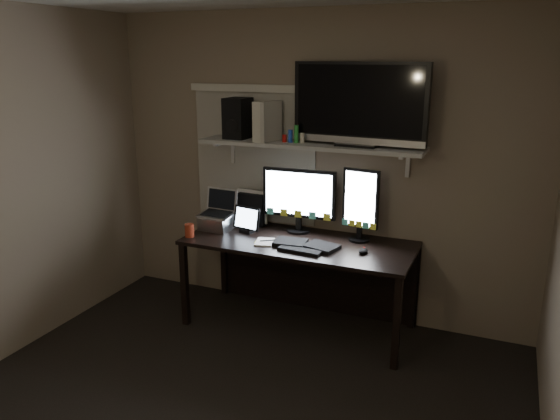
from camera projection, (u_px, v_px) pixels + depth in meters
The scene contains 18 objects.
back_wall at pixel (316, 168), 4.48m from camera, with size 3.60×3.60×0.00m, color #7D6959.
window_blinds at pixel (255, 157), 4.66m from camera, with size 1.10×0.02×1.10m, color #B6B2A3.
desk at pixel (304, 257), 4.45m from camera, with size 1.80×0.75×0.73m.
wall_shelf at pixel (309, 145), 4.27m from camera, with size 1.80×0.35×0.03m, color #A1A19D.
monitor_landscape at pixel (299, 200), 4.46m from camera, with size 0.62×0.07×0.54m, color black.
monitor_portrait at pixel (361, 205), 4.23m from camera, with size 0.29×0.05×0.59m, color black.
keyboard at pixel (306, 245), 4.17m from camera, with size 0.51×0.20×0.03m, color black.
mouse at pixel (363, 251), 4.03m from camera, with size 0.06×0.10×0.04m, color black.
notepad at pixel (264, 242), 4.26m from camera, with size 0.14×0.19×0.01m, color silver.
tablet at pixel (247, 220), 4.48m from camera, with size 0.25×0.11×0.22m, color black.
file_sorter at pixel (253, 208), 4.69m from camera, with size 0.24×0.11×0.30m, color black.
laptop at pixel (217, 211), 4.55m from camera, with size 0.29×0.23×0.33m, color #BBBCC0.
cup at pixel (189, 230), 4.39m from camera, with size 0.07×0.07×0.11m, color #9C311C.
sticky_notes at pixel (276, 241), 4.28m from camera, with size 0.31×0.23×0.00m, color #EDEF41, non-canonical shape.
tv at pixel (359, 105), 4.04m from camera, with size 1.03×0.19×0.62m, color black.
game_console at pixel (267, 121), 4.33m from camera, with size 0.08×0.26×0.31m, color beige.
speaker at pixel (238, 118), 4.47m from camera, with size 0.18×0.22×0.33m, color black.
bottles at pixel (293, 134), 4.26m from camera, with size 0.22×0.05×0.14m, color #A50F0C, non-canonical shape.
Camera 1 is at (1.45, -2.37, 2.14)m, focal length 35.00 mm.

